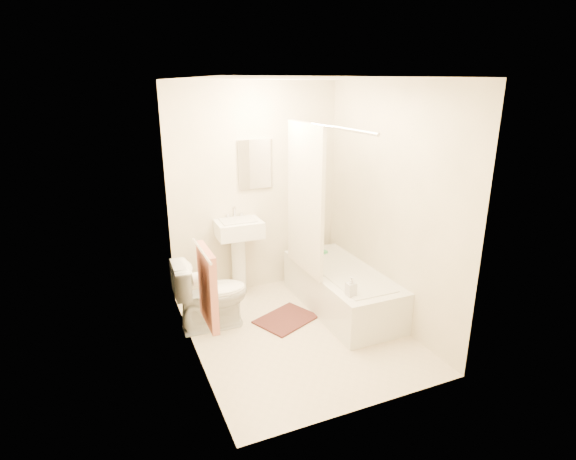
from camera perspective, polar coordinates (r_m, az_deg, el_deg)
name	(u,v)px	position (r m, az deg, el deg)	size (l,w,h in m)	color
floor	(298,332)	(4.59, 1.26, -12.87)	(2.40, 2.40, 0.00)	beige
ceiling	(300,79)	(3.94, 1.51, 18.66)	(2.40, 2.40, 0.00)	white
wall_back	(255,190)	(5.18, -4.16, 5.10)	(2.00, 0.02, 2.40)	beige
wall_left	(189,230)	(3.82, -12.41, -0.05)	(0.02, 2.40, 2.40)	beige
wall_right	(390,206)	(4.60, 12.81, 3.01)	(0.02, 2.40, 2.40)	beige
mirror	(255,164)	(5.11, -4.16, 8.33)	(0.40, 0.03, 0.55)	white
curtain_rod	(325,126)	(4.18, 4.72, 13.08)	(0.03, 0.03, 1.70)	silver
shower_curtain	(305,199)	(4.66, 2.18, 3.90)	(0.04, 0.80, 1.55)	silver
towel_bar	(202,251)	(3.62, -10.91, -2.60)	(0.02, 0.02, 0.60)	silver
towel	(208,287)	(3.75, -10.17, -7.12)	(0.06, 0.45, 0.66)	#CC7266
toilet_paper	(198,279)	(4.11, -11.32, -6.08)	(0.12, 0.12, 0.11)	white
toilet	(211,294)	(4.59, -9.75, -8.06)	(0.41, 0.73, 0.72)	white
sink	(239,255)	(5.18, -6.25, -3.13)	(0.50, 0.40, 0.99)	white
bathtub	(341,289)	(4.99, 6.76, -7.44)	(0.69, 1.58, 0.44)	silver
bath_mat	(286,319)	(4.80, -0.25, -11.25)	(0.59, 0.44, 0.02)	#512E23
soap_bottle	(351,286)	(4.31, 8.01, -7.10)	(0.09, 0.09, 0.19)	white
scrub_brush	(320,251)	(5.37, 4.13, -2.64)	(0.06, 0.20, 0.04)	#3CA85E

